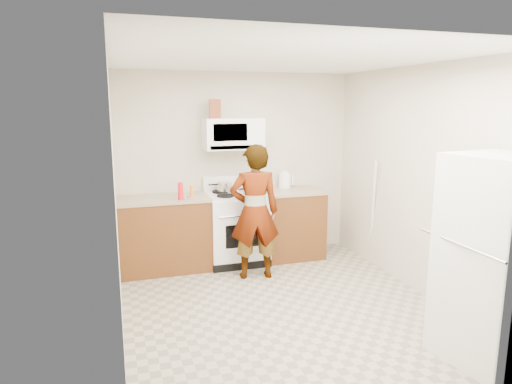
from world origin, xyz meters
name	(u,v)px	position (x,y,z in m)	size (l,w,h in m)	color
floor	(282,306)	(0.00, 0.00, 0.00)	(3.60, 3.60, 0.00)	gray
back_wall	(237,166)	(0.00, 1.79, 1.25)	(3.20, 0.02, 2.50)	beige
right_wall	(420,181)	(1.59, 0.00, 1.25)	(0.02, 3.60, 2.50)	beige
cabinet_left	(164,235)	(-1.04, 1.49, 0.45)	(1.12, 0.62, 0.90)	#5B3015
counter_left	(163,199)	(-1.04, 1.49, 0.92)	(1.14, 0.64, 0.04)	#9F876B
cabinet_right	(291,224)	(0.68, 1.49, 0.45)	(0.80, 0.62, 0.90)	#5B3015
counter_right	(291,191)	(0.68, 1.49, 0.92)	(0.82, 0.64, 0.04)	#9F876B
gas_range	(236,227)	(-0.10, 1.48, 0.49)	(0.76, 0.65, 1.13)	white
microwave	(233,134)	(-0.10, 1.61, 1.70)	(0.76, 0.38, 0.40)	white
person	(255,212)	(-0.03, 0.90, 0.81)	(0.59, 0.39, 1.63)	tan
fridge	(495,260)	(1.27, -1.42, 0.85)	(0.70, 0.70, 1.70)	white
kettle	(285,180)	(0.66, 1.68, 1.04)	(0.17, 0.17, 0.20)	white
jug	(215,109)	(-0.35, 1.56, 2.02)	(0.14, 0.14, 0.24)	brown
saucepan	(225,187)	(-0.22, 1.60, 1.01)	(0.20, 0.20, 0.11)	silver
tray	(244,193)	(-0.02, 1.36, 0.96)	(0.25, 0.16, 0.05)	white
bottle_spray	(180,191)	(-0.85, 1.29, 1.04)	(0.06, 0.06, 0.21)	red
bottle_hot_sauce	(192,191)	(-0.69, 1.43, 1.01)	(0.05, 0.05, 0.14)	orange
bottle_green_cap	(181,192)	(-0.84, 1.31, 1.02)	(0.05, 0.05, 0.18)	#177F32
pot_lid	(189,198)	(-0.74, 1.34, 0.94)	(0.26, 0.26, 0.01)	white
broom	(373,212)	(1.59, 0.89, 0.70)	(0.03, 0.03, 1.40)	white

